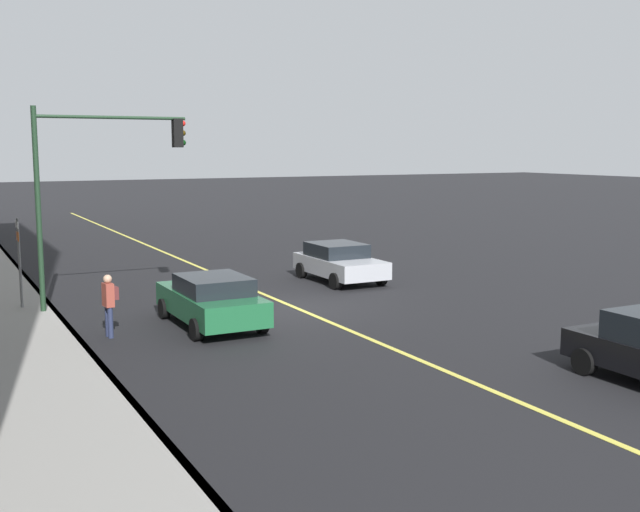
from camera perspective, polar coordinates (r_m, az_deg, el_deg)
ground at (r=24.24m, az=-1.76°, el=-3.88°), size 200.00×200.00×0.00m
curb_edge at (r=22.20m, az=-18.05°, el=-5.19°), size 80.00×0.16×0.15m
lane_stripe_center at (r=24.24m, az=-1.76°, el=-3.87°), size 80.00×0.16×0.01m
car_silver at (r=28.98m, az=1.43°, el=-0.42°), size 4.15×2.13×1.43m
car_green at (r=21.91m, az=-8.03°, el=-3.21°), size 4.48×2.07×1.46m
pedestrian_with_backpack at (r=21.14m, az=-15.32°, el=-3.21°), size 0.42×0.39×1.68m
traffic_light_mast at (r=24.36m, az=-16.26°, el=5.98°), size 0.28×4.62×6.20m
street_sign_post at (r=25.11m, az=-21.35°, el=-0.08°), size 0.60×0.08×2.89m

